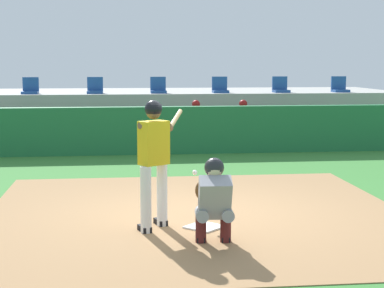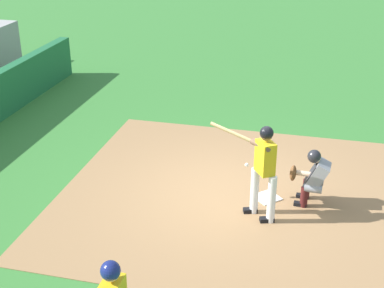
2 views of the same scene
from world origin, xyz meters
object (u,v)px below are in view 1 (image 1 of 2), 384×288
at_px(home_plate, 204,227).
at_px(batter_at_plate, 155,156).
at_px(dugout_player_1, 197,124).
at_px(dugout_player_2, 244,123).
at_px(stadium_seat_1, 30,89).
at_px(catcher_crouched, 213,198).
at_px(stadium_seat_3, 158,89).
at_px(stadium_seat_6, 340,88).
at_px(stadium_seat_5, 281,88).
at_px(stadium_seat_4, 220,88).
at_px(stadium_seat_2, 95,89).

height_order(home_plate, batter_at_plate, batter_at_plate).
height_order(dugout_player_1, dugout_player_2, same).
bearing_deg(stadium_seat_1, catcher_crouched, -71.30).
relative_size(dugout_player_2, stadium_seat_1, 2.71).
relative_size(dugout_player_1, stadium_seat_3, 2.71).
bearing_deg(stadium_seat_6, stadium_seat_5, 180.00).
xyz_separation_m(stadium_seat_1, stadium_seat_4, (5.57, 0.00, 0.00)).
bearing_deg(stadium_seat_1, stadium_seat_4, 0.00).
height_order(dugout_player_1, stadium_seat_2, stadium_seat_2).
bearing_deg(dugout_player_1, dugout_player_2, 0.00).
height_order(batter_at_plate, dugout_player_2, batter_at_plate).
bearing_deg(dugout_player_1, stadium_seat_4, 64.68).
bearing_deg(dugout_player_1, stadium_seat_2, 143.52).
bearing_deg(stadium_seat_3, stadium_seat_6, 0.00).
height_order(dugout_player_1, stadium_seat_1, stadium_seat_1).
bearing_deg(stadium_seat_4, stadium_seat_3, 180.00).
distance_m(stadium_seat_2, stadium_seat_5, 5.57).
bearing_deg(stadium_seat_1, batter_at_plate, -73.38).
distance_m(stadium_seat_2, stadium_seat_3, 1.86).
distance_m(stadium_seat_2, stadium_seat_6, 7.43).
distance_m(batter_at_plate, stadium_seat_2, 10.22).
xyz_separation_m(batter_at_plate, stadium_seat_1, (-3.03, 10.14, 0.50)).
relative_size(dugout_player_1, stadium_seat_1, 2.71).
xyz_separation_m(dugout_player_2, stadium_seat_5, (1.53, 2.03, 0.86)).
relative_size(catcher_crouched, stadium_seat_5, 3.32).
height_order(stadium_seat_1, stadium_seat_5, same).
distance_m(catcher_crouched, stadium_seat_4, 11.18).
bearing_deg(dugout_player_1, catcher_crouched, -95.67).
relative_size(dugout_player_2, stadium_seat_4, 2.71).
bearing_deg(stadium_seat_2, stadium_seat_4, 0.00).
relative_size(home_plate, batter_at_plate, 0.24).
relative_size(dugout_player_2, stadium_seat_2, 2.71).
bearing_deg(catcher_crouched, stadium_seat_4, 80.43).
height_order(batter_at_plate, stadium_seat_2, stadium_seat_2).
xyz_separation_m(stadium_seat_1, stadium_seat_5, (7.43, 0.00, 0.00)).
xyz_separation_m(home_plate, dugout_player_1, (0.89, 8.14, 0.65)).
bearing_deg(catcher_crouched, dugout_player_2, 76.31).
relative_size(stadium_seat_1, stadium_seat_4, 1.00).
bearing_deg(batter_at_plate, stadium_seat_1, 106.62).
xyz_separation_m(dugout_player_2, stadium_seat_1, (-5.90, 2.03, 0.86)).
relative_size(catcher_crouched, stadium_seat_2, 3.32).
height_order(stadium_seat_4, stadium_seat_6, same).
height_order(stadium_seat_2, stadium_seat_4, same).
bearing_deg(stadium_seat_3, dugout_player_2, -42.95).
xyz_separation_m(home_plate, stadium_seat_6, (5.57, 10.18, 1.51)).
height_order(stadium_seat_5, stadium_seat_6, same).
xyz_separation_m(catcher_crouched, stadium_seat_2, (-1.86, 10.99, 0.93)).
xyz_separation_m(stadium_seat_4, stadium_seat_5, (1.86, 0.00, 0.00)).
relative_size(batter_at_plate, dugout_player_2, 1.39).
distance_m(catcher_crouched, stadium_seat_5, 11.63).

